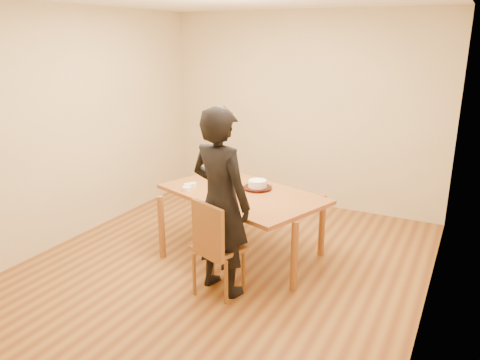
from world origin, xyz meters
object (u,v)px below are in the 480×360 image
at_px(cake, 258,184).
at_px(dining_table, 242,194).
at_px(person, 221,202).
at_px(dining_chair, 219,248).
at_px(cake_plate, 258,188).

bearing_deg(cake, dining_table, -121.26).
bearing_deg(person, cake, -74.47).
bearing_deg(person, dining_chair, 102.55).
bearing_deg(person, cake_plate, -74.47).
xyz_separation_m(cake, person, (0.05, -0.90, 0.09)).
bearing_deg(cake, person, -87.02).
height_order(cake_plate, person, person).
relative_size(dining_chair, person, 0.22).
distance_m(cake_plate, person, 0.91).
xyz_separation_m(dining_table, cake_plate, (0.10, 0.17, 0.03)).
bearing_deg(cake, dining_chair, -87.16).
xyz_separation_m(cake_plate, person, (0.05, -0.90, 0.13)).
bearing_deg(cake, cake_plate, 0.00).
height_order(cake, person, person).
relative_size(dining_table, person, 0.96).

